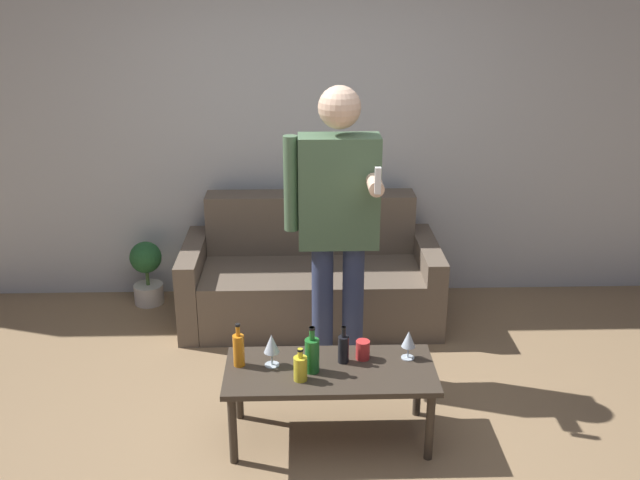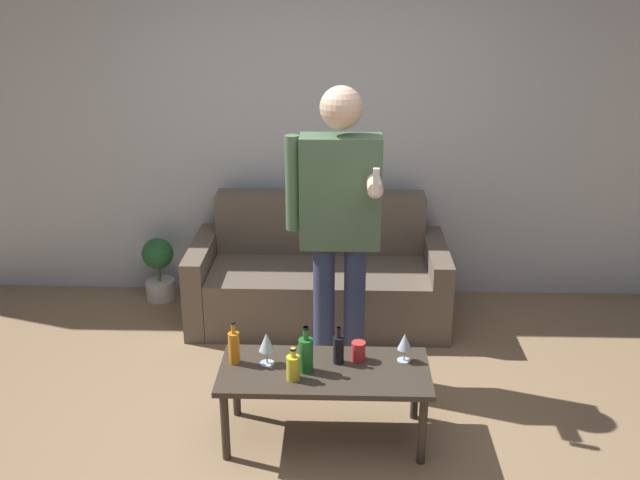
% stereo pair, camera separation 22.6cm
% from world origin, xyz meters
% --- Properties ---
extents(ground_plane, '(16.00, 16.00, 0.00)m').
position_xyz_m(ground_plane, '(0.00, 0.00, 0.00)').
color(ground_plane, '#997A56').
extents(wall_back, '(8.00, 0.06, 2.70)m').
position_xyz_m(wall_back, '(0.00, 2.11, 1.35)').
color(wall_back, silver).
rests_on(wall_back, ground_plane).
extents(couch, '(1.79, 0.83, 0.85)m').
position_xyz_m(couch, '(-0.00, 1.66, 0.30)').
color(couch, '#6B5B4C').
rests_on(couch, ground_plane).
extents(coffee_table, '(1.10, 0.49, 0.42)m').
position_xyz_m(coffee_table, '(0.07, 0.20, 0.37)').
color(coffee_table, '#3D3328').
rests_on(coffee_table, ground_plane).
extents(bottle_orange, '(0.07, 0.07, 0.18)m').
position_xyz_m(bottle_orange, '(-0.08, 0.10, 0.49)').
color(bottle_orange, yellow).
rests_on(bottle_orange, coffee_table).
extents(bottle_green, '(0.08, 0.08, 0.25)m').
position_xyz_m(bottle_green, '(-0.02, 0.18, 0.52)').
color(bottle_green, '#23752D').
rests_on(bottle_green, coffee_table).
extents(bottle_dark, '(0.06, 0.06, 0.21)m').
position_xyz_m(bottle_dark, '(0.15, 0.27, 0.50)').
color(bottle_dark, black).
rests_on(bottle_dark, coffee_table).
extents(bottle_yellow, '(0.06, 0.06, 0.24)m').
position_xyz_m(bottle_yellow, '(-0.40, 0.25, 0.52)').
color(bottle_yellow, orange).
rests_on(bottle_yellow, coffee_table).
extents(wine_glass_near, '(0.08, 0.08, 0.18)m').
position_xyz_m(wine_glass_near, '(-0.23, 0.24, 0.54)').
color(wine_glass_near, silver).
rests_on(wine_glass_near, coffee_table).
extents(wine_glass_far, '(0.07, 0.07, 0.16)m').
position_xyz_m(wine_glass_far, '(0.49, 0.29, 0.53)').
color(wine_glass_far, silver).
rests_on(wine_glass_far, coffee_table).
extents(cup_on_table, '(0.07, 0.07, 0.10)m').
position_xyz_m(cup_on_table, '(0.25, 0.30, 0.47)').
color(cup_on_table, red).
rests_on(cup_on_table, coffee_table).
extents(person_standing_front, '(0.54, 0.46, 1.78)m').
position_xyz_m(person_standing_front, '(0.14, 0.84, 1.05)').
color(person_standing_front, navy).
rests_on(person_standing_front, ground_plane).
extents(potted_plant, '(0.23, 0.23, 0.49)m').
position_xyz_m(potted_plant, '(-1.22, 1.89, 0.26)').
color(potted_plant, silver).
rests_on(potted_plant, ground_plane).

